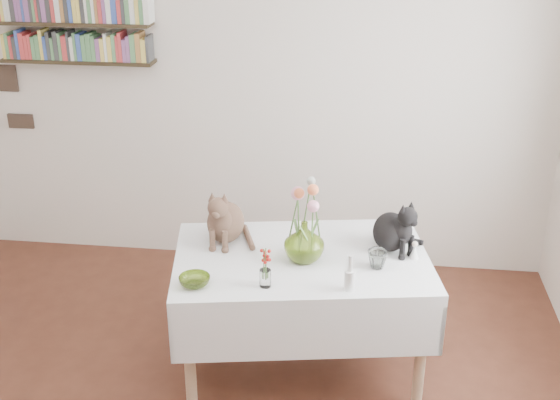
# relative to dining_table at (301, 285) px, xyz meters

# --- Properties ---
(room) EXTENTS (4.08, 4.58, 2.58)m
(room) POSITION_rel_dining_table_xyz_m (-0.47, -1.00, 0.73)
(room) COLOR brown
(room) RESTS_ON ground
(dining_table) EXTENTS (1.42, 1.05, 0.70)m
(dining_table) POSITION_rel_dining_table_xyz_m (0.00, 0.00, 0.00)
(dining_table) COLOR white
(dining_table) RESTS_ON room
(tabby_cat) EXTENTS (0.24, 0.30, 0.32)m
(tabby_cat) POSITION_rel_dining_table_xyz_m (-0.42, 0.14, 0.33)
(tabby_cat) COLOR brown
(tabby_cat) RESTS_ON dining_table
(black_cat) EXTENTS (0.32, 0.32, 0.30)m
(black_cat) POSITION_rel_dining_table_xyz_m (0.45, 0.15, 0.32)
(black_cat) COLOR black
(black_cat) RESTS_ON dining_table
(flower_vase) EXTENTS (0.24, 0.24, 0.21)m
(flower_vase) POSITION_rel_dining_table_xyz_m (0.01, -0.04, 0.28)
(flower_vase) COLOR #A3BF48
(flower_vase) RESTS_ON dining_table
(green_bowl) EXTENTS (0.19, 0.19, 0.05)m
(green_bowl) POSITION_rel_dining_table_xyz_m (-0.48, -0.35, 0.19)
(green_bowl) COLOR #A3BF48
(green_bowl) RESTS_ON dining_table
(drinking_glass) EXTENTS (0.10, 0.10, 0.09)m
(drinking_glass) POSITION_rel_dining_table_xyz_m (0.38, -0.07, 0.22)
(drinking_glass) COLOR white
(drinking_glass) RESTS_ON dining_table
(candlestick) EXTENTS (0.05, 0.05, 0.18)m
(candlestick) POSITION_rel_dining_table_xyz_m (0.25, -0.30, 0.23)
(candlestick) COLOR white
(candlestick) RESTS_ON dining_table
(berry_jar) EXTENTS (0.05, 0.05, 0.22)m
(berry_jar) POSITION_rel_dining_table_xyz_m (-0.14, -0.31, 0.27)
(berry_jar) COLOR white
(berry_jar) RESTS_ON dining_table
(porcelain_figurine) EXTENTS (0.05, 0.05, 0.10)m
(porcelain_figurine) POSITION_rel_dining_table_xyz_m (0.57, 0.05, 0.21)
(porcelain_figurine) COLOR white
(porcelain_figurine) RESTS_ON dining_table
(flower_bouquet) EXTENTS (0.17, 0.12, 0.39)m
(flower_bouquet) POSITION_rel_dining_table_xyz_m (0.02, -0.02, 0.51)
(flower_bouquet) COLOR #4C7233
(flower_bouquet) RESTS_ON flower_vase
(wall_art_plaques) EXTENTS (0.21, 0.02, 0.44)m
(wall_art_plaques) POSITION_rel_dining_table_xyz_m (-2.10, 1.23, 0.60)
(wall_art_plaques) COLOR #38281E
(wall_art_plaques) RESTS_ON room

